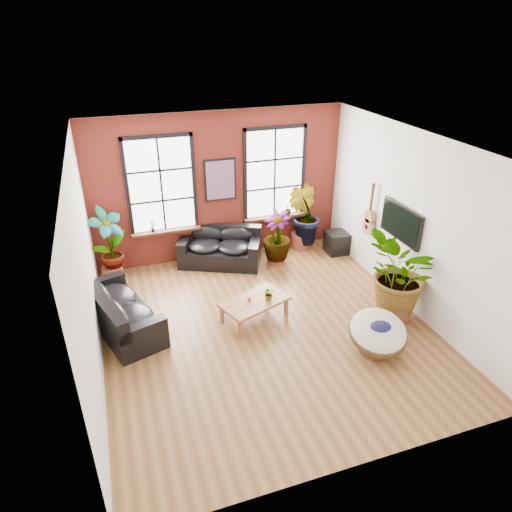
# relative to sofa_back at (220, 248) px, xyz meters

# --- Properties ---
(room) EXTENTS (6.04, 6.54, 3.54)m
(room) POSITION_rel_sofa_back_xyz_m (0.15, -2.68, 1.35)
(room) COLOR brown
(room) RESTS_ON ground
(sofa_back) EXTENTS (2.11, 1.63, 0.87)m
(sofa_back) POSITION_rel_sofa_back_xyz_m (0.00, 0.00, 0.00)
(sofa_back) COLOR black
(sofa_back) RESTS_ON ground
(sofa_left) EXTENTS (1.50, 2.31, 0.84)m
(sofa_left) POSITION_rel_sofa_back_xyz_m (-2.49, -1.97, -0.01)
(sofa_left) COLOR black
(sofa_left) RESTS_ON ground
(coffee_table) EXTENTS (1.47, 1.15, 0.50)m
(coffee_table) POSITION_rel_sofa_back_xyz_m (0.03, -2.46, -0.03)
(coffee_table) COLOR brown
(coffee_table) RESTS_ON ground
(papasan_chair) EXTENTS (1.22, 1.23, 0.76)m
(papasan_chair) POSITION_rel_sofa_back_xyz_m (1.76, -4.11, -0.00)
(papasan_chair) COLOR #4A321A
(papasan_chair) RESTS_ON ground
(poster) EXTENTS (0.74, 0.06, 0.98)m
(poster) POSITION_rel_sofa_back_xyz_m (0.15, 0.35, 1.56)
(poster) COLOR black
(poster) RESTS_ON room
(tv_wall_unit) EXTENTS (0.13, 1.86, 1.20)m
(tv_wall_unit) POSITION_rel_sofa_back_xyz_m (3.08, -2.23, 1.15)
(tv_wall_unit) COLOR black
(tv_wall_unit) RESTS_ON room
(media_box) EXTENTS (0.67, 0.57, 0.54)m
(media_box) POSITION_rel_sofa_back_xyz_m (2.96, -0.42, -0.13)
(media_box) COLOR black
(media_box) RESTS_ON ground
(pot_back_left) EXTENTS (0.49, 0.49, 0.35)m
(pot_back_left) POSITION_rel_sofa_back_xyz_m (-2.52, -0.03, -0.22)
(pot_back_left) COLOR brown
(pot_back_left) RESTS_ON ground
(pot_back_right) EXTENTS (0.54, 0.54, 0.39)m
(pot_back_right) POSITION_rel_sofa_back_xyz_m (2.17, 0.14, -0.20)
(pot_back_right) COLOR brown
(pot_back_right) RESTS_ON ground
(pot_right_wall) EXTENTS (0.73, 0.73, 0.43)m
(pot_right_wall) POSITION_rel_sofa_back_xyz_m (2.64, -3.36, -0.18)
(pot_right_wall) COLOR brown
(pot_right_wall) RESTS_ON ground
(pot_mid) EXTENTS (0.45, 0.45, 0.32)m
(pot_mid) POSITION_rel_sofa_back_xyz_m (1.25, -0.45, -0.24)
(pot_mid) COLOR brown
(pot_mid) RESTS_ON ground
(floor_plant_back_left) EXTENTS (1.01, 0.95, 1.59)m
(floor_plant_back_left) POSITION_rel_sofa_back_xyz_m (-2.48, -0.05, 0.55)
(floor_plant_back_left) COLOR #154F1B
(floor_plant_back_left) RESTS_ON ground
(floor_plant_back_right) EXTENTS (1.04, 1.05, 1.49)m
(floor_plant_back_right) POSITION_rel_sofa_back_xyz_m (2.19, 0.11, 0.50)
(floor_plant_back_right) COLOR #154F1B
(floor_plant_back_right) RESTS_ON ground
(floor_plant_right_wall) EXTENTS (1.93, 1.96, 1.64)m
(floor_plant_right_wall) POSITION_rel_sofa_back_xyz_m (2.65, -3.36, 0.59)
(floor_plant_right_wall) COLOR #154F1B
(floor_plant_right_wall) RESTS_ON ground
(floor_plant_mid) EXTENTS (0.90, 0.90, 1.19)m
(floor_plant_mid) POSITION_rel_sofa_back_xyz_m (1.25, -0.49, 0.34)
(floor_plant_mid) COLOR #154F1B
(floor_plant_mid) RESTS_ON ground
(table_plant) EXTENTS (0.24, 0.21, 0.26)m
(table_plant) POSITION_rel_sofa_back_xyz_m (0.31, -2.52, 0.15)
(table_plant) COLOR #154F1B
(table_plant) RESTS_ON coffee_table
(sill_plant_left) EXTENTS (0.17, 0.17, 0.27)m
(sill_plant_left) POSITION_rel_sofa_back_xyz_m (-1.50, 0.30, 0.64)
(sill_plant_left) COLOR #154F1B
(sill_plant_left) RESTS_ON room
(sill_plant_right) EXTENTS (0.19, 0.19, 0.27)m
(sill_plant_right) POSITION_rel_sofa_back_xyz_m (1.85, 0.30, 0.64)
(sill_plant_right) COLOR #154F1B
(sill_plant_right) RESTS_ON room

